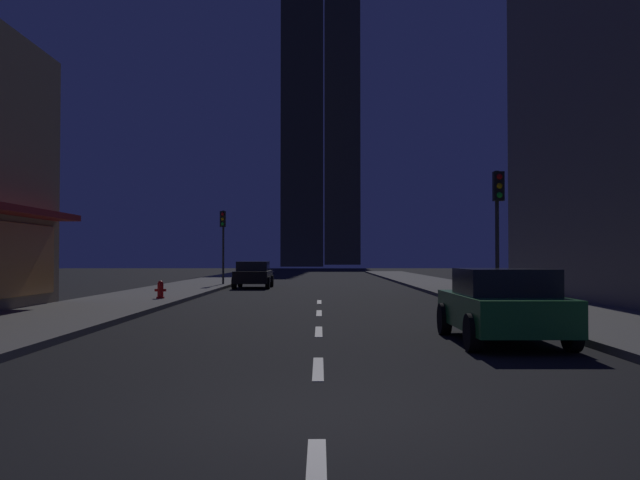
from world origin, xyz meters
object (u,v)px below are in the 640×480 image
car_parked_far (254,274)px  traffic_light_far_left (224,231)px  fire_hydrant_far_left (161,290)px  street_lamp_right (634,59)px  car_parked_near (503,305)px  traffic_light_near_right (499,208)px

car_parked_far → traffic_light_far_left: size_ratio=1.01×
fire_hydrant_far_left → street_lamp_right: size_ratio=0.10×
car_parked_near → car_parked_far: bearing=106.4°
traffic_light_far_left → car_parked_far: bearing=-42.0°
car_parked_far → street_lamp_right: (8.98, -26.25, 4.33)m
traffic_light_far_left → street_lamp_right: (10.88, -27.96, 1.87)m
street_lamp_right → car_parked_near: bearing=133.7°
car_parked_far → traffic_light_near_right: size_ratio=1.01×
traffic_light_far_left → street_lamp_right: street_lamp_right is taller
car_parked_near → traffic_light_near_right: size_ratio=1.01×
car_parked_near → car_parked_far: same height
traffic_light_near_right → street_lamp_right: (-0.12, -9.59, 1.87)m
fire_hydrant_far_left → traffic_light_far_left: bearing=88.3°
car_parked_far → traffic_light_near_right: traffic_light_near_right is taller
car_parked_near → traffic_light_far_left: traffic_light_far_left is taller
car_parked_near → traffic_light_far_left: 27.75m
car_parked_near → street_lamp_right: bearing=-46.3°
car_parked_far → street_lamp_right: 28.08m
car_parked_near → fire_hydrant_far_left: size_ratio=6.48×
traffic_light_near_right → traffic_light_far_left: 21.41m
traffic_light_far_left → street_lamp_right: 30.06m
traffic_light_near_right → car_parked_far: bearing=118.7°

